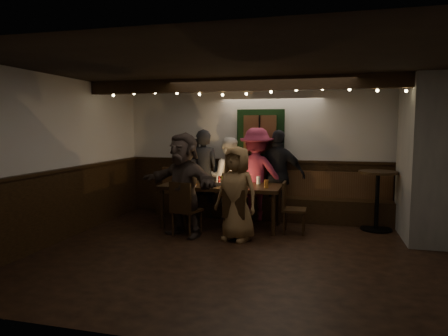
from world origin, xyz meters
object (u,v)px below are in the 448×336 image
(person_c, at_px, (228,178))
(high_top, at_px, (377,193))
(chair_near_left, at_px, (184,206))
(person_f, at_px, (184,184))
(dining_table, at_px, (221,188))
(person_a, at_px, (191,176))
(person_b, at_px, (203,173))
(chair_end, at_px, (290,204))
(person_g, at_px, (237,194))
(person_d, at_px, (256,174))
(person_e, at_px, (279,175))
(chair_near_right, at_px, (236,211))

(person_c, bearing_deg, high_top, 164.59)
(chair_near_left, bearing_deg, person_f, 110.17)
(dining_table, relative_size, person_a, 1.34)
(high_top, bearing_deg, dining_table, -170.56)
(person_c, bearing_deg, person_b, 4.42)
(chair_end, xyz_separation_m, person_b, (-1.78, 0.79, 0.39))
(chair_near_left, distance_m, person_f, 0.35)
(person_a, bearing_deg, person_g, 116.39)
(person_d, xyz_separation_m, person_e, (0.42, 0.07, -0.02))
(high_top, bearing_deg, chair_near_right, -151.34)
(chair_near_right, distance_m, person_b, 1.81)
(high_top, bearing_deg, person_f, -159.58)
(dining_table, bearing_deg, chair_near_right, -60.33)
(person_d, distance_m, person_e, 0.43)
(person_f, bearing_deg, person_d, 80.45)
(person_d, bearing_deg, chair_end, 136.47)
(chair_end, bearing_deg, person_e, 108.28)
(person_f, bearing_deg, person_g, 21.80)
(person_c, bearing_deg, chair_near_left, 68.89)
(dining_table, xyz_separation_m, person_g, (0.46, -0.77, 0.05))
(person_e, bearing_deg, person_f, 55.97)
(dining_table, height_order, chair_near_right, dining_table)
(chair_end, bearing_deg, person_b, 156.14)
(person_f, relative_size, person_g, 1.15)
(chair_end, distance_m, person_d, 1.16)
(person_d, height_order, person_g, person_d)
(high_top, xyz_separation_m, person_e, (-1.76, 0.33, 0.22))
(person_d, bearing_deg, person_c, -1.81)
(chair_end, height_order, high_top, high_top)
(person_g, bearing_deg, high_top, 46.66)
(person_e, relative_size, person_f, 1.02)
(dining_table, bearing_deg, chair_near_left, -117.80)
(person_a, relative_size, person_f, 0.93)
(chair_end, xyz_separation_m, person_f, (-1.68, -0.61, 0.37))
(high_top, bearing_deg, person_c, 173.13)
(chair_near_left, bearing_deg, high_top, 21.81)
(chair_near_left, bearing_deg, person_b, 94.70)
(chair_near_left, bearing_deg, person_c, 77.43)
(dining_table, distance_m, person_b, 0.88)
(high_top, xyz_separation_m, person_b, (-3.24, 0.22, 0.22))
(chair_near_right, bearing_deg, person_e, 72.47)
(dining_table, relative_size, person_f, 1.25)
(person_a, bearing_deg, person_c, 168.51)
(person_f, bearing_deg, high_top, 44.96)
(chair_near_right, xyz_separation_m, person_c, (-0.52, 1.56, 0.33))
(person_g, bearing_deg, chair_end, 58.31)
(chair_near_left, xyz_separation_m, person_e, (1.36, 1.58, 0.36))
(person_a, relative_size, person_e, 0.92)
(chair_end, height_order, person_c, person_c)
(person_a, bearing_deg, dining_table, 123.98)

